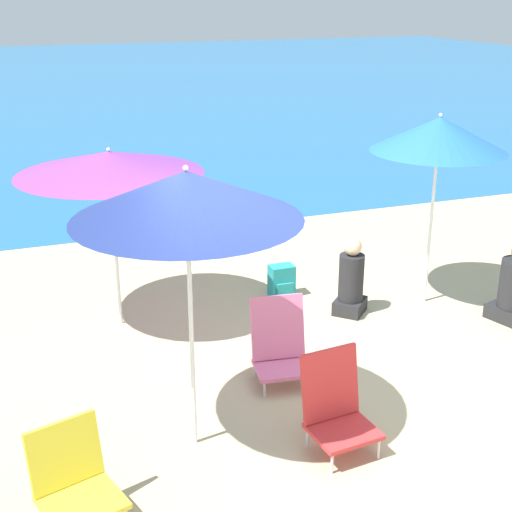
{
  "coord_description": "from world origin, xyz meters",
  "views": [
    {
      "loc": [
        -2.13,
        -4.85,
        3.49
      ],
      "look_at": [
        0.15,
        1.36,
        1.0
      ],
      "focal_mm": 50.0,
      "sensor_mm": 36.0,
      "label": 1
    }
  ],
  "objects_px": {
    "beach_umbrella_navy": "(187,196)",
    "beach_chair_yellow": "(73,479)",
    "beach_chair_pink": "(280,344)",
    "beach_chair_red": "(336,405)",
    "person_seated_far": "(351,281)",
    "beach_umbrella_purple": "(109,163)",
    "backpack_teal": "(282,281)",
    "beach_umbrella_blue": "(439,134)"
  },
  "relations": [
    {
      "from": "beach_umbrella_navy",
      "to": "backpack_teal",
      "type": "height_order",
      "value": "beach_umbrella_navy"
    },
    {
      "from": "beach_chair_pink",
      "to": "person_seated_far",
      "type": "distance_m",
      "value": 1.7
    },
    {
      "from": "beach_chair_pink",
      "to": "beach_chair_red",
      "type": "relative_size",
      "value": 0.99
    },
    {
      "from": "beach_umbrella_purple",
      "to": "beach_umbrella_navy",
      "type": "bearing_deg",
      "value": -85.84
    },
    {
      "from": "beach_umbrella_blue",
      "to": "beach_chair_pink",
      "type": "xyz_separation_m",
      "value": [
        -2.28,
        -1.06,
        -1.63
      ]
    },
    {
      "from": "beach_umbrella_purple",
      "to": "beach_chair_yellow",
      "type": "distance_m",
      "value": 3.49
    },
    {
      "from": "beach_umbrella_navy",
      "to": "person_seated_far",
      "type": "height_order",
      "value": "beach_umbrella_navy"
    },
    {
      "from": "beach_umbrella_navy",
      "to": "person_seated_far",
      "type": "bearing_deg",
      "value": 37.69
    },
    {
      "from": "person_seated_far",
      "to": "beach_chair_yellow",
      "type": "bearing_deg",
      "value": -99.17
    },
    {
      "from": "person_seated_far",
      "to": "beach_chair_pink",
      "type": "bearing_deg",
      "value": -95.42
    },
    {
      "from": "beach_umbrella_purple",
      "to": "beach_chair_pink",
      "type": "bearing_deg",
      "value": -54.76
    },
    {
      "from": "beach_chair_pink",
      "to": "beach_chair_yellow",
      "type": "xyz_separation_m",
      "value": [
        -2.05,
        -1.35,
        0.01
      ]
    },
    {
      "from": "beach_umbrella_blue",
      "to": "beach_chair_yellow",
      "type": "bearing_deg",
      "value": -150.87
    },
    {
      "from": "beach_chair_yellow",
      "to": "backpack_teal",
      "type": "bearing_deg",
      "value": 31.52
    },
    {
      "from": "beach_chair_pink",
      "to": "person_seated_far",
      "type": "bearing_deg",
      "value": 47.25
    },
    {
      "from": "beach_umbrella_purple",
      "to": "backpack_teal",
      "type": "height_order",
      "value": "beach_umbrella_purple"
    },
    {
      "from": "beach_umbrella_navy",
      "to": "beach_umbrella_purple",
      "type": "xyz_separation_m",
      "value": [
        -0.18,
        2.43,
        -0.28
      ]
    },
    {
      "from": "beach_umbrella_blue",
      "to": "beach_chair_yellow",
      "type": "xyz_separation_m",
      "value": [
        -4.34,
        -2.42,
        -1.62
      ]
    },
    {
      "from": "beach_umbrella_blue",
      "to": "beach_umbrella_purple",
      "type": "relative_size",
      "value": 1.13
    },
    {
      "from": "beach_umbrella_navy",
      "to": "beach_chair_yellow",
      "type": "bearing_deg",
      "value": -148.2
    },
    {
      "from": "beach_umbrella_navy",
      "to": "beach_chair_yellow",
      "type": "xyz_separation_m",
      "value": [
        -1.02,
        -0.63,
        -1.72
      ]
    },
    {
      "from": "beach_chair_red",
      "to": "beach_chair_yellow",
      "type": "bearing_deg",
      "value": 179.96
    },
    {
      "from": "person_seated_far",
      "to": "backpack_teal",
      "type": "height_order",
      "value": "person_seated_far"
    },
    {
      "from": "beach_umbrella_blue",
      "to": "person_seated_far",
      "type": "xyz_separation_m",
      "value": [
        -0.98,
        0.02,
        -1.61
      ]
    },
    {
      "from": "beach_umbrella_navy",
      "to": "beach_chair_red",
      "type": "relative_size",
      "value": 2.88
    },
    {
      "from": "beach_chair_red",
      "to": "beach_umbrella_purple",
      "type": "bearing_deg",
      "value": 107.46
    },
    {
      "from": "beach_umbrella_navy",
      "to": "beach_umbrella_blue",
      "type": "bearing_deg",
      "value": 28.29
    },
    {
      "from": "beach_umbrella_blue",
      "to": "beach_chair_pink",
      "type": "relative_size",
      "value": 2.8
    },
    {
      "from": "beach_umbrella_purple",
      "to": "backpack_teal",
      "type": "distance_m",
      "value": 2.54
    },
    {
      "from": "beach_chair_red",
      "to": "backpack_teal",
      "type": "xyz_separation_m",
      "value": [
        0.72,
        2.92,
        -0.18
      ]
    },
    {
      "from": "beach_umbrella_navy",
      "to": "beach_chair_pink",
      "type": "xyz_separation_m",
      "value": [
        1.03,
        0.72,
        -1.74
      ]
    },
    {
      "from": "beach_chair_red",
      "to": "beach_chair_yellow",
      "type": "distance_m",
      "value": 2.09
    },
    {
      "from": "beach_umbrella_navy",
      "to": "beach_chair_red",
      "type": "height_order",
      "value": "beach_umbrella_navy"
    },
    {
      "from": "beach_chair_red",
      "to": "person_seated_far",
      "type": "distance_m",
      "value": 2.57
    },
    {
      "from": "beach_chair_red",
      "to": "beach_chair_yellow",
      "type": "height_order",
      "value": "beach_chair_red"
    },
    {
      "from": "beach_umbrella_navy",
      "to": "beach_chair_red",
      "type": "bearing_deg",
      "value": -21.56
    },
    {
      "from": "beach_umbrella_purple",
      "to": "backpack_teal",
      "type": "bearing_deg",
      "value": 1.97
    },
    {
      "from": "beach_chair_yellow",
      "to": "person_seated_far",
      "type": "bearing_deg",
      "value": 19.29
    },
    {
      "from": "beach_umbrella_blue",
      "to": "person_seated_far",
      "type": "relative_size",
      "value": 2.46
    },
    {
      "from": "beach_chair_pink",
      "to": "beach_chair_yellow",
      "type": "relative_size",
      "value": 1.07
    },
    {
      "from": "beach_umbrella_navy",
      "to": "beach_chair_pink",
      "type": "bearing_deg",
      "value": 34.92
    },
    {
      "from": "beach_umbrella_blue",
      "to": "beach_umbrella_purple",
      "type": "height_order",
      "value": "beach_umbrella_blue"
    }
  ]
}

